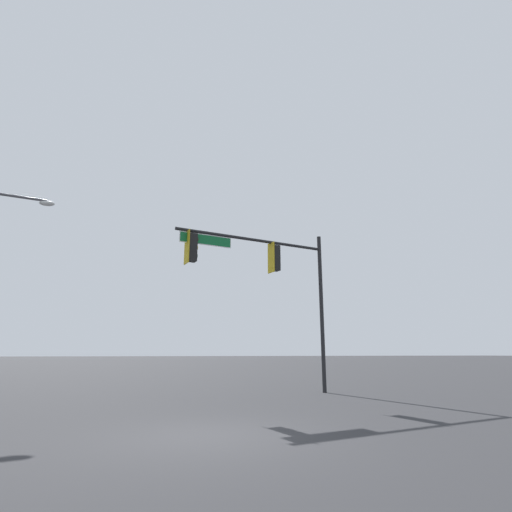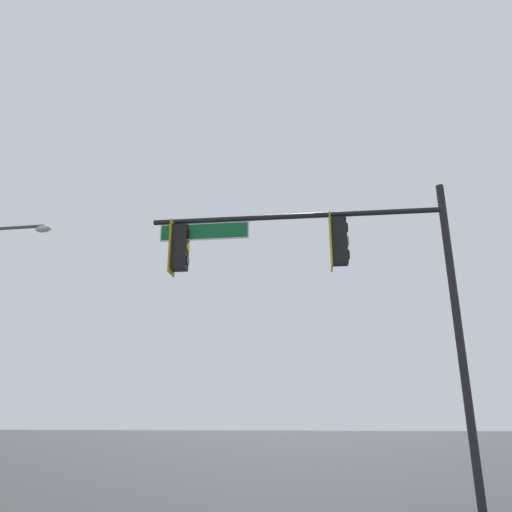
% 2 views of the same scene
% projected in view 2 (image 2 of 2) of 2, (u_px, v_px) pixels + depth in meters
% --- Properties ---
extents(signal_pole_near, '(6.67, 1.79, 6.82)m').
position_uv_depth(signal_pole_near, '(316.00, 264.00, 11.25)').
color(signal_pole_near, black).
rests_on(signal_pole_near, ground_plane).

